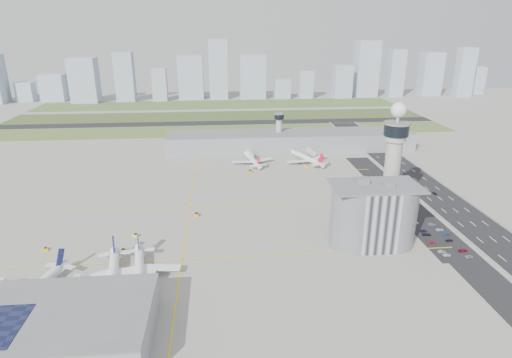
{
  "coord_description": "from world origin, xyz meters",
  "views": [
    {
      "loc": [
        -21.43,
        -205.08,
        101.93
      ],
      "look_at": [
        0.0,
        35.0,
        15.0
      ],
      "focal_mm": 30.0,
      "sensor_mm": 36.0,
      "label": 1
    }
  ],
  "objects": [
    {
      "name": "ground",
      "position": [
        0.0,
        0.0,
        0.0
      ],
      "size": [
        1000.0,
        1000.0,
        0.0
      ],
      "primitive_type": "plane",
      "color": "#A09D94"
    },
    {
      "name": "grass_strip_0",
      "position": [
        -20.0,
        225.0,
        0.04
      ],
      "size": [
        480.0,
        50.0,
        0.08
      ],
      "primitive_type": "cube",
      "color": "#526A32",
      "rests_on": "ground"
    },
    {
      "name": "grass_strip_1",
      "position": [
        -20.0,
        300.0,
        0.04
      ],
      "size": [
        480.0,
        60.0,
        0.08
      ],
      "primitive_type": "cube",
      "color": "#3E5227",
      "rests_on": "ground"
    },
    {
      "name": "grass_strip_2",
      "position": [
        -20.0,
        380.0,
        0.04
      ],
      "size": [
        480.0,
        70.0,
        0.08
      ],
      "primitive_type": "cube",
      "color": "#46612E",
      "rests_on": "ground"
    },
    {
      "name": "runway",
      "position": [
        -20.0,
        262.0,
        0.06
      ],
      "size": [
        480.0,
        22.0,
        0.1
      ],
      "primitive_type": "cube",
      "color": "black",
      "rests_on": "ground"
    },
    {
      "name": "highway",
      "position": [
        115.0,
        0.0,
        0.05
      ],
      "size": [
        28.0,
        500.0,
        0.1
      ],
      "primitive_type": "cube",
      "color": "black",
      "rests_on": "ground"
    },
    {
      "name": "barrier_left",
      "position": [
        101.0,
        0.0,
        0.6
      ],
      "size": [
        0.6,
        500.0,
        1.2
      ],
      "primitive_type": "cube",
      "color": "#9E9E99",
      "rests_on": "ground"
    },
    {
      "name": "barrier_right",
      "position": [
        129.0,
        0.0,
        0.6
      ],
      "size": [
        0.6,
        500.0,
        1.2
      ],
      "primitive_type": "cube",
      "color": "#9E9E99",
      "rests_on": "ground"
    },
    {
      "name": "landside_road",
      "position": [
        90.0,
        -10.0,
        0.04
      ],
      "size": [
        18.0,
        260.0,
        0.08
      ],
      "primitive_type": "cube",
      "color": "black",
      "rests_on": "ground"
    },
    {
      "name": "parking_lot",
      "position": [
        88.0,
        -22.0,
        0.05
      ],
      "size": [
        20.0,
        44.0,
        0.1
      ],
      "primitive_type": "cube",
      "color": "black",
      "rests_on": "ground"
    },
    {
      "name": "taxiway_line_h_0",
      "position": [
        -40.0,
        -30.0,
        0.01
      ],
      "size": [
        260.0,
        0.6,
        0.01
      ],
      "primitive_type": "cube",
      "color": "yellow",
      "rests_on": "ground"
    },
    {
      "name": "taxiway_line_h_1",
      "position": [
        -40.0,
        30.0,
        0.01
      ],
      "size": [
        260.0,
        0.6,
        0.01
      ],
      "primitive_type": "cube",
      "color": "yellow",
      "rests_on": "ground"
    },
    {
      "name": "taxiway_line_h_2",
      "position": [
        -40.0,
        90.0,
        0.01
      ],
      "size": [
        260.0,
        0.6,
        0.01
      ],
      "primitive_type": "cube",
      "color": "yellow",
      "rests_on": "ground"
    },
    {
      "name": "taxiway_line_v",
      "position": [
        -40.0,
        30.0,
        0.01
      ],
      "size": [
        0.6,
        260.0,
        0.01
      ],
      "primitive_type": "cube",
      "color": "yellow",
      "rests_on": "ground"
    },
    {
      "name": "control_tower",
      "position": [
        72.0,
        8.0,
        35.04
      ],
      "size": [
        14.0,
        14.0,
        64.5
      ],
      "color": "#ADAAA5",
      "rests_on": "ground"
    },
    {
      "name": "secondary_tower",
      "position": [
        30.0,
        150.0,
        18.8
      ],
      "size": [
        8.6,
        8.6,
        31.9
      ],
      "color": "#ADAAA5",
      "rests_on": "ground"
    },
    {
      "name": "admin_building",
      "position": [
        51.99,
        -22.0,
        15.3
      ],
      "size": [
        42.0,
        24.0,
        33.5
      ],
      "color": "#B2B2B7",
      "rests_on": "ground"
    },
    {
      "name": "terminal_pier",
      "position": [
        40.0,
        148.0,
        7.9
      ],
      "size": [
        210.0,
        32.0,
        15.8
      ],
      "color": "gray",
      "rests_on": "ground"
    },
    {
      "name": "near_terminal",
      "position": [
        -88.07,
        -82.02,
        6.43
      ],
      "size": [
        84.0,
        42.0,
        13.0
      ],
      "color": "gray",
      "rests_on": "ground"
    },
    {
      "name": "airplane_near_a",
      "position": [
        -96.41,
        -52.84,
        5.6
      ],
      "size": [
        44.08,
        48.1,
        11.2
      ],
      "primitive_type": null,
      "rotation": [
        0.0,
        0.0,
        -1.86
      ],
      "color": "white",
      "rests_on": "ground"
    },
    {
      "name": "airplane_near_b",
      "position": [
        -67.38,
        -46.06,
        6.02
      ],
      "size": [
        43.36,
        48.61,
        12.04
      ],
      "primitive_type": null,
      "rotation": [
        0.0,
        0.0,
        -1.4
      ],
      "color": "white",
      "rests_on": "ground"
    },
    {
      "name": "airplane_near_c",
      "position": [
        -56.85,
        -43.67,
        5.85
      ],
      "size": [
        42.13,
        47.24,
        11.7
      ],
      "primitive_type": null,
      "rotation": [
        0.0,
        0.0,
        -1.4
      ],
      "color": "white",
      "rests_on": "ground"
    },
    {
      "name": "airplane_far_a",
      "position": [
        3.98,
        112.82,
        5.38
      ],
      "size": [
        39.78,
        44.25,
        10.76
      ],
      "primitive_type": null,
      "rotation": [
        0.0,
        0.0,
        1.77
      ],
      "color": "white",
      "rests_on": "ground"
    },
    {
      "name": "airplane_far_b",
      "position": [
        46.93,
        111.6,
        5.95
      ],
      "size": [
        49.9,
        53.25,
        11.89
      ],
      "primitive_type": null,
      "rotation": [
        0.0,
        0.0,
        1.98
      ],
      "color": "white",
      "rests_on": "ground"
    },
    {
      "name": "jet_bridge_near_1",
      "position": [
        -83.0,
        -61.0,
        2.85
      ],
      "size": [
        5.39,
        14.31,
        5.7
      ],
      "primitive_type": null,
      "rotation": [
        0.0,
        0.0,
        1.4
      ],
      "color": "silver",
      "rests_on": "ground"
    },
    {
      "name": "jet_bridge_near_2",
      "position": [
        -53.0,
        -61.0,
        2.85
      ],
      "size": [
        5.39,
        14.31,
        5.7
      ],
      "primitive_type": null,
      "rotation": [
        0.0,
        0.0,
        1.4
      ],
      "color": "silver",
      "rests_on": "ground"
    },
    {
      "name": "jet_bridge_far_0",
      "position": [
        2.0,
        132.0,
        2.85
      ],
      "size": [
        5.39,
        14.31,
        5.7
      ],
      "primitive_type": null,
      "rotation": [
        0.0,
        0.0,
        -1.4
      ],
      "color": "silver",
      "rests_on": "ground"
    },
    {
      "name": "jet_bridge_far_1",
      "position": [
        52.0,
        132.0,
        2.85
      ],
      "size": [
        5.39,
        14.31,
        5.7
      ],
      "primitive_type": null,
      "rotation": [
        0.0,
        0.0,
        -1.4
      ],
      "color": "silver",
      "rests_on": "ground"
    },
    {
      "name": "tug_0",
      "position": [
        -106.0,
        -15.37,
        0.8
      ],
      "size": [
        2.75,
        3.24,
        1.59
      ],
      "primitive_type": null,
      "rotation": [
        0.0,
        0.0,
        -2.77
      ],
      "color": "#FEDA00",
      "rests_on": "ground"
    },
    {
      "name": "tug_1",
      "position": [
        -68.34,
        -20.88,
        1.01
      ],
      "size": [
        3.2,
        3.96,
        2.01
      ],
      "primitive_type": null,
      "rotation": [
        0.0,
        0.0,
        0.26
      ],
      "color": "yellow",
      "rests_on": "ground"
    },
    {
      "name": "tug_2",
      "position": [
        -65.52,
        -4.66,
        0.84
      ],
      "size": [
        3.31,
        2.67,
        1.68
      ],
      "primitive_type": null,
      "rotation": [
        0.0,
        0.0,
        1.31
      ],
      "color": "yellow",
      "rests_on": "ground"
    },
    {
      "name": "tug_3",
      "position": [
        -35.42,
        17.87,
        1.0
      ],
      "size": [
        2.41,
        3.48,
        2.01
      ],
      "primitive_type": null,
      "rotation": [
        0.0,
        0.0,
        0.01
      ],
      "color": "#F5A810",
      "rests_on": "ground"
    },
    {
      "name": "tug_4",
      "position": [
        0.66,
        90.36,
        1.06
      ],
      "size": [
        3.05,
        4.0,
        2.13
      ],
      "primitive_type": null,
      "rotation": [
        0.0,
        0.0,
        -2.98
      ],
      "color": "#DEA007",
      "rests_on": "ground"
    },
    {
      "name": "tug_5",
      "position": [
        44.71,
        100.89,
        0.85
      ],
      "size": [
        2.43,
        3.2,
        1.7
      ],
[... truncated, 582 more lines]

